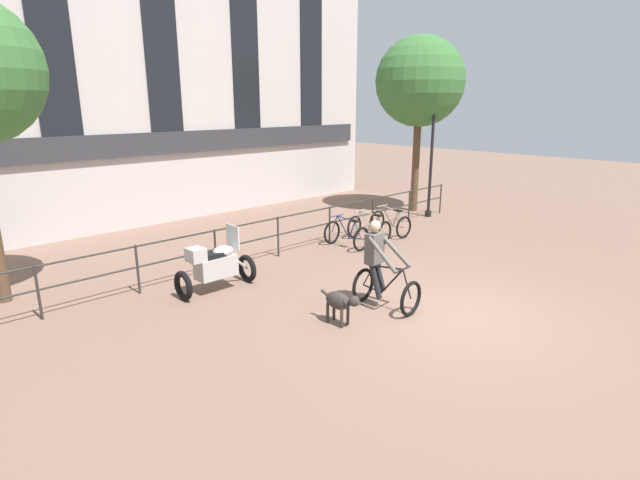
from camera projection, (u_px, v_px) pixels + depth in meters
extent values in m
plane|color=#7A5B4C|center=(455.00, 316.00, 9.35)|extent=(60.00, 60.00, 0.00)
cylinder|color=#2D2B28|center=(38.00, 293.00, 9.05)|extent=(0.05, 0.05, 1.05)
cylinder|color=#2D2B28|center=(138.00, 269.00, 10.31)|extent=(0.05, 0.05, 1.05)
cylinder|color=#2D2B28|center=(216.00, 251.00, 11.56)|extent=(0.05, 0.05, 1.05)
cylinder|color=#2D2B28|center=(278.00, 237.00, 12.82)|extent=(0.05, 0.05, 1.05)
cylinder|color=#2D2B28|center=(330.00, 225.00, 14.07)|extent=(0.05, 0.05, 1.05)
cylinder|color=#2D2B28|center=(373.00, 215.00, 15.33)|extent=(0.05, 0.05, 1.05)
cylinder|color=#2D2B28|center=(409.00, 206.00, 16.58)|extent=(0.05, 0.05, 1.05)
cylinder|color=#2D2B28|center=(440.00, 199.00, 17.84)|extent=(0.05, 0.05, 1.05)
cylinder|color=#2D2B28|center=(278.00, 218.00, 12.68)|extent=(15.00, 0.04, 0.04)
cylinder|color=#2D2B28|center=(278.00, 235.00, 12.80)|extent=(15.00, 0.04, 0.04)
cube|color=beige|center=(157.00, 56.00, 15.57)|extent=(18.00, 0.60, 10.51)
cube|color=#333338|center=(169.00, 143.00, 16.03)|extent=(17.10, 0.12, 0.70)
cube|color=black|center=(48.00, 27.00, 13.10)|extent=(1.10, 0.06, 5.88)
cube|color=black|center=(160.00, 37.00, 15.20)|extent=(1.10, 0.06, 5.88)
cube|color=black|center=(245.00, 45.00, 17.31)|extent=(1.10, 0.06, 5.88)
cube|color=black|center=(311.00, 51.00, 19.42)|extent=(1.10, 0.06, 5.88)
torus|color=black|center=(411.00, 299.00, 9.26)|extent=(0.68, 0.12, 0.68)
torus|color=black|center=(363.00, 285.00, 9.97)|extent=(0.68, 0.12, 0.68)
cylinder|color=black|center=(392.00, 281.00, 9.48)|extent=(0.07, 0.49, 0.60)
cylinder|color=black|center=(378.00, 279.00, 9.70)|extent=(0.05, 0.23, 0.52)
cylinder|color=black|center=(388.00, 267.00, 9.47)|extent=(0.09, 0.66, 0.10)
cylinder|color=black|center=(372.00, 289.00, 9.83)|extent=(0.06, 0.44, 0.08)
cylinder|color=black|center=(369.00, 275.00, 9.83)|extent=(0.05, 0.27, 0.47)
cylinder|color=black|center=(407.00, 284.00, 9.26)|extent=(0.05, 0.23, 0.54)
cylinder|color=black|center=(403.00, 269.00, 9.25)|extent=(0.48, 0.07, 0.03)
cube|color=black|center=(374.00, 265.00, 9.69)|extent=(0.14, 0.25, 0.05)
cube|color=#56514C|center=(374.00, 248.00, 9.60)|extent=(0.38, 0.25, 0.60)
sphere|color=tan|center=(375.00, 226.00, 9.48)|extent=(0.22, 0.22, 0.22)
cylinder|color=#56514C|center=(382.00, 255.00, 9.24)|extent=(0.09, 0.71, 0.60)
cylinder|color=#56514C|center=(395.00, 250.00, 9.54)|extent=(0.20, 0.72, 0.60)
cylinder|color=black|center=(375.00, 281.00, 9.65)|extent=(0.16, 0.32, 0.69)
cylinder|color=black|center=(380.00, 276.00, 9.74)|extent=(0.12, 0.30, 0.58)
ellipsoid|color=#332D28|center=(338.00, 300.00, 8.89)|extent=(0.31, 0.53, 0.32)
cylinder|color=#332D28|center=(347.00, 302.00, 8.76)|extent=(0.19, 0.19, 0.18)
sphere|color=#332D28|center=(354.00, 301.00, 8.64)|extent=(0.19, 0.19, 0.19)
cone|color=#332D28|center=(358.00, 303.00, 8.58)|extent=(0.12, 0.12, 0.11)
cylinder|color=#332D28|center=(325.00, 293.00, 9.07)|extent=(0.07, 0.18, 0.12)
cylinder|color=#332D28|center=(342.00, 318.00, 8.79)|extent=(0.06, 0.06, 0.38)
cylinder|color=#332D28|center=(348.00, 315.00, 8.92)|extent=(0.06, 0.06, 0.38)
cylinder|color=#332D28|center=(328.00, 313.00, 9.00)|extent=(0.06, 0.06, 0.38)
cylinder|color=#332D28|center=(334.00, 310.00, 9.13)|extent=(0.06, 0.06, 0.38)
torus|color=black|center=(247.00, 268.00, 11.05)|extent=(0.12, 0.62, 0.62)
torus|color=black|center=(183.00, 286.00, 10.00)|extent=(0.12, 0.62, 0.62)
cube|color=#B7B2AD|center=(216.00, 267.00, 10.46)|extent=(0.86, 0.40, 0.44)
ellipsoid|color=#B7B2AD|center=(223.00, 251.00, 10.51)|extent=(0.48, 0.32, 0.24)
cube|color=black|center=(211.00, 256.00, 10.32)|extent=(0.56, 0.30, 0.10)
cylinder|color=#B2B2B7|center=(239.00, 262.00, 10.87)|extent=(0.44, 0.06, 0.41)
cube|color=silver|center=(233.00, 237.00, 10.61)|extent=(0.03, 0.44, 0.50)
cube|color=#B7B2AD|center=(196.00, 255.00, 10.06)|extent=(0.32, 0.36, 0.28)
torus|color=black|center=(332.00, 232.00, 14.01)|extent=(0.66, 0.09, 0.66)
torus|color=black|center=(361.00, 239.00, 13.32)|extent=(0.66, 0.09, 0.66)
cylinder|color=navy|center=(343.00, 227.00, 13.68)|extent=(0.06, 0.47, 0.58)
cylinder|color=navy|center=(352.00, 230.00, 13.49)|extent=(0.04, 0.22, 0.51)
cylinder|color=navy|center=(346.00, 219.00, 13.56)|extent=(0.06, 0.63, 0.10)
cylinder|color=navy|center=(355.00, 239.00, 13.47)|extent=(0.05, 0.42, 0.07)
cylinder|color=navy|center=(358.00, 230.00, 13.34)|extent=(0.04, 0.25, 0.46)
cylinder|color=navy|center=(335.00, 224.00, 13.88)|extent=(0.04, 0.21, 0.52)
cylinder|color=navy|center=(337.00, 216.00, 13.75)|extent=(0.48, 0.05, 0.03)
cube|color=black|center=(355.00, 221.00, 13.35)|extent=(0.13, 0.25, 0.05)
torus|color=black|center=(354.00, 227.00, 14.64)|extent=(0.66, 0.13, 0.66)
torus|color=black|center=(385.00, 233.00, 13.99)|extent=(0.66, 0.13, 0.66)
cylinder|color=#9E998E|center=(366.00, 221.00, 14.32)|extent=(0.08, 0.47, 0.58)
cylinder|color=#9E998E|center=(375.00, 224.00, 14.14)|extent=(0.05, 0.22, 0.51)
cylinder|color=#9E998E|center=(369.00, 213.00, 14.20)|extent=(0.10, 0.63, 0.10)
cylinder|color=#9E998E|center=(378.00, 232.00, 14.12)|extent=(0.07, 0.42, 0.07)
cylinder|color=#9E998E|center=(381.00, 224.00, 14.00)|extent=(0.05, 0.25, 0.46)
cylinder|color=#9E998E|center=(357.00, 219.00, 14.51)|extent=(0.05, 0.21, 0.52)
cylinder|color=#9E998E|center=(360.00, 211.00, 14.38)|extent=(0.48, 0.08, 0.03)
cube|color=black|center=(378.00, 215.00, 14.01)|extent=(0.14, 0.25, 0.05)
torus|color=black|center=(377.00, 221.00, 15.34)|extent=(0.66, 0.09, 0.66)
torus|color=black|center=(404.00, 227.00, 14.58)|extent=(0.66, 0.09, 0.66)
cylinder|color=#9E998E|center=(387.00, 216.00, 14.98)|extent=(0.05, 0.47, 0.58)
cylinder|color=#9E998E|center=(395.00, 219.00, 14.76)|extent=(0.04, 0.22, 0.51)
cylinder|color=#9E998E|center=(390.00, 208.00, 14.84)|extent=(0.06, 0.63, 0.10)
cylinder|color=#9E998E|center=(398.00, 227.00, 14.74)|extent=(0.04, 0.42, 0.07)
cylinder|color=#9E998E|center=(401.00, 219.00, 14.60)|extent=(0.03, 0.25, 0.46)
cylinder|color=#9E998E|center=(380.00, 214.00, 15.20)|extent=(0.04, 0.21, 0.52)
cylinder|color=#9E998E|center=(382.00, 206.00, 15.06)|extent=(0.48, 0.05, 0.03)
cube|color=black|center=(398.00, 211.00, 14.62)|extent=(0.13, 0.25, 0.05)
cylinder|color=black|center=(428.00, 214.00, 17.44)|extent=(0.22, 0.22, 0.20)
cylinder|color=black|center=(432.00, 152.00, 16.87)|extent=(0.10, 0.10, 4.47)
sphere|color=silver|center=(436.00, 79.00, 16.24)|extent=(0.28, 0.28, 0.28)
cylinder|color=brown|center=(416.00, 160.00, 17.91)|extent=(0.26, 0.26, 3.71)
sphere|color=#386B33|center=(420.00, 81.00, 17.19)|extent=(3.08, 3.08, 3.08)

